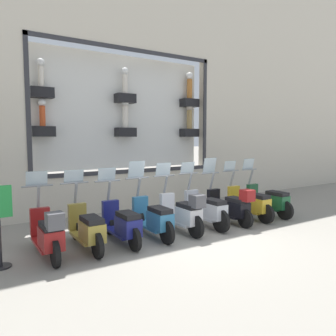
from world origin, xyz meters
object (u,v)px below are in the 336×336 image
Objects in this scene: scooter_olive_7 at (87,229)px; scooter_silver_3 at (207,210)px; scooter_white_4 at (183,213)px; scooter_black_2 at (231,206)px; scooter_yellow_1 at (250,204)px; scooter_teal_5 at (154,218)px; scooter_red_8 at (48,234)px; scooter_green_0 at (269,201)px; scooter_navy_6 at (122,224)px.

scooter_silver_3 is at bearing -89.89° from scooter_olive_7.
scooter_black_2 is at bearing -90.15° from scooter_white_4.
scooter_yellow_1 is 1.00× the size of scooter_olive_7.
scooter_teal_5 reaches higher than scooter_red_8.
scooter_red_8 is at bearing 90.71° from scooter_yellow_1.
scooter_white_4 is 1.00× the size of scooter_olive_7.
scooter_green_0 is 0.76m from scooter_yellow_1.
scooter_white_4 is (-0.06, 2.27, 0.04)m from scooter_yellow_1.
scooter_silver_3 reaches higher than scooter_olive_7.
scooter_teal_5 is (-0.00, 1.52, -0.01)m from scooter_silver_3.
scooter_white_4 is 0.76m from scooter_teal_5.
scooter_navy_6 is 0.76m from scooter_olive_7.
scooter_teal_5 reaches higher than scooter_olive_7.
scooter_red_8 is (-0.07, 2.27, 0.03)m from scooter_teal_5.
scooter_yellow_1 is 3.79m from scooter_navy_6.
scooter_white_4 reaches higher than scooter_silver_3.
scooter_olive_7 is at bearing 89.07° from scooter_black_2.
scooter_black_2 and scooter_teal_5 have the same top height.
scooter_silver_3 is 1.00× the size of scooter_white_4.
scooter_navy_6 is (0.06, 3.03, -0.05)m from scooter_black_2.
scooter_white_4 is at bearing -91.45° from scooter_olive_7.
scooter_navy_6 reaches higher than scooter_olive_7.
scooter_teal_5 is at bearing 88.34° from scooter_black_2.
scooter_black_2 is at bearing -91.13° from scooter_navy_6.
scooter_olive_7 is (0.00, 0.76, 0.01)m from scooter_navy_6.
scooter_black_2 is at bearing -95.05° from scooter_silver_3.
scooter_silver_3 is at bearing 89.95° from scooter_green_0.
scooter_teal_5 is 0.76m from scooter_navy_6.
scooter_black_2 is 2.27m from scooter_teal_5.
scooter_olive_7 is (-0.01, 3.03, -0.02)m from scooter_silver_3.
scooter_teal_5 is (0.06, 0.76, -0.04)m from scooter_white_4.
scooter_yellow_1 is at bearing -90.12° from scooter_silver_3.
scooter_silver_3 is (0.00, 2.27, 0.01)m from scooter_green_0.
scooter_olive_7 is 1.00× the size of scooter_red_8.
scooter_navy_6 is at bearing -90.13° from scooter_olive_7.
scooter_black_2 is at bearing 94.82° from scooter_yellow_1.
scooter_black_2 is 1.00× the size of scooter_olive_7.
scooter_silver_3 is (0.07, 0.76, -0.02)m from scooter_black_2.
scooter_black_2 is 1.00× the size of scooter_navy_6.
scooter_green_0 reaches higher than scooter_silver_3.
scooter_yellow_1 is at bearing -90.04° from scooter_teal_5.
scooter_silver_3 reaches higher than scooter_navy_6.
scooter_olive_7 is (0.06, 3.79, -0.04)m from scooter_black_2.
scooter_teal_5 is 1.00× the size of scooter_red_8.
scooter_green_0 is 6.06m from scooter_red_8.
scooter_white_4 is at bearing 91.15° from scooter_green_0.
scooter_yellow_1 is 5.30m from scooter_red_8.
scooter_black_2 is at bearing -89.97° from scooter_red_8.
scooter_silver_3 is 1.01× the size of scooter_navy_6.
scooter_white_4 is 1.52m from scooter_navy_6.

